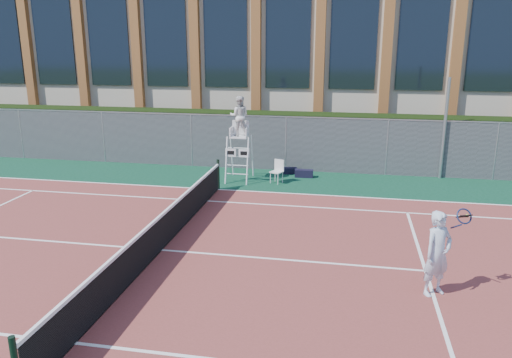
% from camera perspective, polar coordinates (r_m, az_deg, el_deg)
% --- Properties ---
extents(ground, '(120.00, 120.00, 0.00)m').
position_cam_1_polar(ground, '(12.94, -10.76, -8.10)').
color(ground, '#233814').
extents(apron, '(36.00, 20.00, 0.01)m').
position_cam_1_polar(apron, '(13.80, -9.26, -6.49)').
color(apron, '#0B341F').
rests_on(apron, ground).
extents(tennis_court, '(23.77, 10.97, 0.02)m').
position_cam_1_polar(tennis_court, '(12.94, -10.77, -8.02)').
color(tennis_court, brown).
rests_on(tennis_court, apron).
extents(tennis_net, '(0.10, 11.30, 1.10)m').
position_cam_1_polar(tennis_net, '(12.74, -10.88, -5.89)').
color(tennis_net, black).
rests_on(tennis_net, ground).
extents(fence, '(40.00, 0.06, 2.20)m').
position_cam_1_polar(fence, '(20.71, -2.08, 4.21)').
color(fence, '#595E60').
rests_on(fence, ground).
extents(hedge, '(40.00, 1.40, 2.20)m').
position_cam_1_polar(hedge, '(21.86, -1.39, 4.80)').
color(hedge, black).
rests_on(hedge, ground).
extents(building, '(45.00, 10.60, 8.22)m').
position_cam_1_polar(building, '(29.33, 1.92, 13.47)').
color(building, beige).
rests_on(building, ground).
extents(steel_pole, '(0.12, 0.12, 3.86)m').
position_cam_1_polar(steel_pole, '(20.27, 20.73, 5.37)').
color(steel_pole, '#9EA0A5').
rests_on(steel_pole, ground).
extents(umpire_chair, '(0.90, 1.39, 3.23)m').
position_cam_1_polar(umpire_chair, '(18.70, -1.91, 6.92)').
color(umpire_chair, white).
rests_on(umpire_chair, ground).
extents(plastic_chair, '(0.53, 0.53, 0.87)m').
position_cam_1_polar(plastic_chair, '(18.65, 2.51, 1.12)').
color(plastic_chair, silver).
rests_on(plastic_chair, apron).
extents(sports_bag_near, '(0.70, 0.29, 0.30)m').
position_cam_1_polar(sports_bag_near, '(19.54, 5.50, 0.64)').
color(sports_bag_near, black).
rests_on(sports_bag_near, apron).
extents(sports_bag_far, '(0.65, 0.37, 0.24)m').
position_cam_1_polar(sports_bag_far, '(20.04, 3.84, 0.97)').
color(sports_bag_far, black).
rests_on(sports_bag_far, apron).
extents(tennis_player, '(1.06, 0.82, 1.81)m').
position_cam_1_polar(tennis_player, '(10.93, 20.06, -7.99)').
color(tennis_player, silver).
rests_on(tennis_player, tennis_court).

